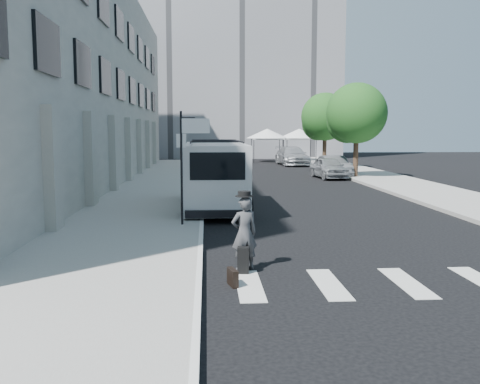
{
  "coord_description": "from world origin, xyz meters",
  "views": [
    {
      "loc": [
        -1.83,
        -13.3,
        3.07
      ],
      "look_at": [
        -0.87,
        1.94,
        1.3
      ],
      "focal_mm": 40.0,
      "sensor_mm": 36.0,
      "label": 1
    }
  ],
  "objects": [
    {
      "name": "cargo_van",
      "position": [
        -1.5,
        7.24,
        1.32
      ],
      "size": [
        2.49,
        6.89,
        2.56
      ],
      "rotation": [
        0.0,
        0.0,
        0.01
      ],
      "color": "silver",
      "rests_on": "ground"
    },
    {
      "name": "sidewalk_left",
      "position": [
        -4.25,
        16.0,
        0.07
      ],
      "size": [
        4.5,
        48.0,
        0.15
      ],
      "primitive_type": "cube",
      "color": "gray",
      "rests_on": "ground"
    },
    {
      "name": "parked_car_b",
      "position": [
        6.6,
        21.61,
        0.69
      ],
      "size": [
        1.69,
        4.24,
        1.37
      ],
      "primitive_type": "imported",
      "rotation": [
        0.0,
        0.0,
        0.06
      ],
      "color": "#4F5155",
      "rests_on": "ground"
    },
    {
      "name": "parked_car_c",
      "position": [
        5.68,
        33.24,
        0.81
      ],
      "size": [
        2.66,
        5.75,
        1.63
      ],
      "primitive_type": "imported",
      "rotation": [
        0.0,
        0.0,
        0.07
      ],
      "color": "#929599",
      "rests_on": "ground"
    },
    {
      "name": "ground",
      "position": [
        0.0,
        0.0,
        0.0
      ],
      "size": [
        120.0,
        120.0,
        0.0
      ],
      "primitive_type": "plane",
      "color": "black",
      "rests_on": "ground"
    },
    {
      "name": "parked_car_a",
      "position": [
        5.95,
        20.3,
        0.69
      ],
      "size": [
        2.0,
        4.19,
        1.38
      ],
      "primitive_type": "imported",
      "rotation": [
        0.0,
        0.0,
        0.09
      ],
      "color": "gray",
      "rests_on": "ground"
    },
    {
      "name": "building_far",
      "position": [
        2.0,
        50.0,
        12.5
      ],
      "size": [
        22.0,
        12.0,
        25.0
      ],
      "primitive_type": "cube",
      "color": "slate",
      "rests_on": "ground"
    },
    {
      "name": "businessman",
      "position": [
        -1.01,
        -1.8,
        0.82
      ],
      "size": [
        0.68,
        0.55,
        1.63
      ],
      "primitive_type": "imported",
      "rotation": [
        0.0,
        0.0,
        3.43
      ],
      "color": "#3D3D40",
      "rests_on": "ground"
    },
    {
      "name": "sidewalk_right",
      "position": [
        9.0,
        20.0,
        0.07
      ],
      "size": [
        4.0,
        56.0,
        0.15
      ],
      "primitive_type": "cube",
      "color": "gray",
      "rests_on": "ground"
    },
    {
      "name": "briefcase",
      "position": [
        -1.33,
        -3.0,
        0.17
      ],
      "size": [
        0.22,
        0.46,
        0.34
      ],
      "primitive_type": "cube",
      "rotation": [
        0.0,
        0.0,
        0.24
      ],
      "color": "black",
      "rests_on": "ground"
    },
    {
      "name": "building_left",
      "position": [
        -11.5,
        18.0,
        6.0
      ],
      "size": [
        10.0,
        44.0,
        12.0
      ],
      "primitive_type": "cube",
      "color": "gray",
      "rests_on": "ground"
    },
    {
      "name": "sign_pole",
      "position": [
        -2.36,
        3.2,
        2.65
      ],
      "size": [
        1.03,
        0.07,
        3.5
      ],
      "color": "black",
      "rests_on": "sidewalk_left"
    },
    {
      "name": "tent_right",
      "position": [
        7.2,
        38.5,
        2.71
      ],
      "size": [
        4.0,
        4.0,
        3.2
      ],
      "color": "black",
      "rests_on": "ground"
    },
    {
      "name": "suitcase",
      "position": [
        -1.05,
        -2.0,
        0.29
      ],
      "size": [
        0.28,
        0.42,
        1.1
      ],
      "rotation": [
        0.0,
        0.0,
        -0.09
      ],
      "color": "black",
      "rests_on": "ground"
    },
    {
      "name": "tree_near",
      "position": [
        7.5,
        20.15,
        3.97
      ],
      "size": [
        3.8,
        3.83,
        6.03
      ],
      "color": "black",
      "rests_on": "ground"
    },
    {
      "name": "tree_far",
      "position": [
        7.5,
        29.15,
        3.97
      ],
      "size": [
        3.8,
        3.83,
        6.03
      ],
      "color": "black",
      "rests_on": "ground"
    },
    {
      "name": "tent_left",
      "position": [
        4.0,
        38.0,
        2.71
      ],
      "size": [
        4.0,
        4.0,
        3.2
      ],
      "color": "black",
      "rests_on": "ground"
    }
  ]
}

